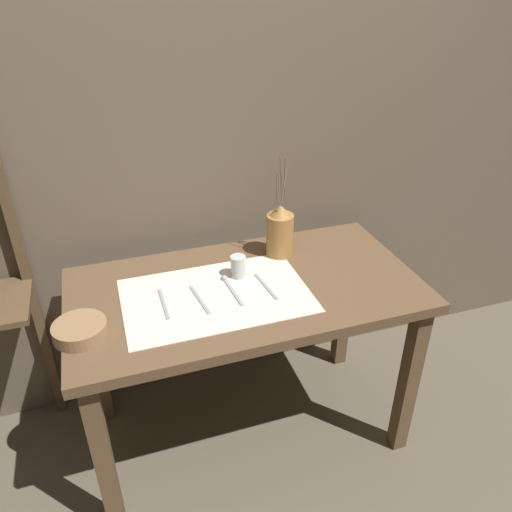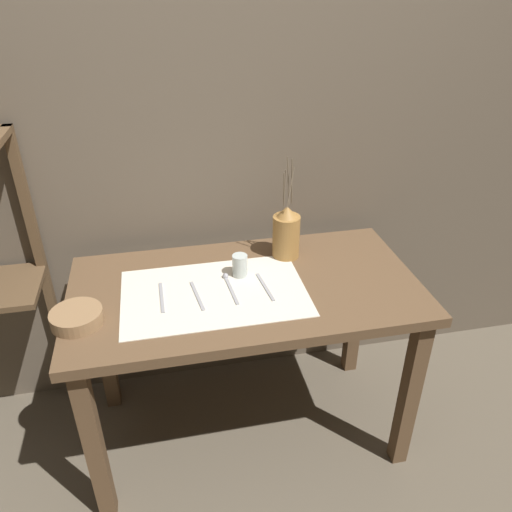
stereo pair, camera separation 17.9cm
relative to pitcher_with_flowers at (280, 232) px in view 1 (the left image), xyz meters
name	(u,v)px [view 1 (the left image)]	position (x,y,z in m)	size (l,w,h in m)	color
ground_plane	(247,428)	(-0.20, -0.18, -0.87)	(12.00, 12.00, 0.00)	brown
stone_wall_back	(211,135)	(-0.20, 0.27, 0.33)	(7.00, 0.06, 2.40)	brown
wooden_table	(246,309)	(-0.20, -0.18, -0.21)	(1.29, 0.68, 0.76)	brown
linen_cloth	(216,296)	(-0.32, -0.21, -0.10)	(0.66, 0.42, 0.00)	beige
pitcher_with_flowers	(280,232)	(0.00, 0.00, 0.00)	(0.11, 0.11, 0.42)	olive
wooden_bowl	(80,330)	(-0.79, -0.29, -0.08)	(0.17, 0.17, 0.05)	#8E6B47
glass_tumbler_near	(238,266)	(-0.21, -0.11, -0.06)	(0.06, 0.06, 0.09)	#B7C1BC
knife_center	(164,304)	(-0.51, -0.20, -0.10)	(0.01, 0.19, 0.00)	#939399
fork_inner	(200,299)	(-0.38, -0.22, -0.10)	(0.04, 0.19, 0.00)	#939399
spoon_outer	(228,283)	(-0.26, -0.15, -0.10)	(0.03, 0.20, 0.02)	#939399
fork_outer	(266,286)	(-0.13, -0.21, -0.10)	(0.03, 0.19, 0.00)	#939399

